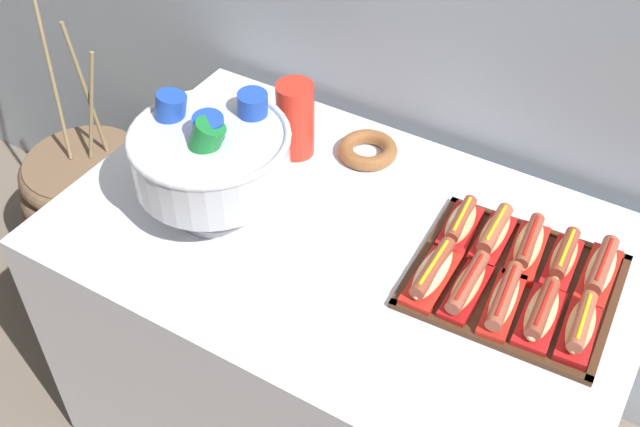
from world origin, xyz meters
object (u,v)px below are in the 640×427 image
buffet_table (343,340)px  hot_dog_0 (432,273)px  hot_dog_3 (541,313)px  hot_dog_5 (460,224)px  serving_tray (514,282)px  hot_dog_6 (494,234)px  hot_dog_2 (503,300)px  hot_dog_7 (528,246)px  hot_dog_9 (600,270)px  floor_vase (97,216)px  punch_bowl (211,155)px  hot_dog_1 (467,286)px  hot_dog_4 (580,327)px  donut (368,150)px  hot_dog_8 (564,258)px  cup_stack (295,119)px

buffet_table → hot_dog_0: bearing=-9.1°
hot_dog_3 → hot_dog_5: hot_dog_3 is taller
serving_tray → hot_dog_5: 0.17m
hot_dog_0 → hot_dog_6: bearing=68.6°
buffet_table → hot_dog_2: (0.37, -0.03, 0.40)m
hot_dog_5 → hot_dog_3: bearing=-33.2°
hot_dog_7 → hot_dog_9: hot_dog_9 is taller
floor_vase → punch_bowl: 1.05m
serving_tray → hot_dog_1: bearing=-129.2°
hot_dog_5 → hot_dog_4: bearing=-25.8°
serving_tray → hot_dog_9: hot_dog_9 is taller
serving_tray → donut: bearing=154.7°
serving_tray → hot_dog_8: size_ratio=2.63×
hot_dog_3 → punch_bowl: (-0.74, -0.05, 0.12)m
hot_dog_6 → donut: hot_dog_6 is taller
hot_dog_7 → hot_dog_9: 0.15m
hot_dog_3 → donut: size_ratio=1.16×
hot_dog_4 → hot_dog_6: 0.28m
hot_dog_0 → hot_dog_5: size_ratio=1.13×
buffet_table → serving_tray: 0.53m
hot_dog_0 → hot_dog_2: size_ratio=0.97×
hot_dog_1 → hot_dog_4: hot_dog_4 is taller
buffet_table → hot_dog_8: 0.61m
punch_bowl → cup_stack: punch_bowl is taller
hot_dog_0 → hot_dog_6: size_ratio=1.10×
hot_dog_4 → donut: size_ratio=1.08×
floor_vase → hot_dog_1: size_ratio=6.00×
punch_bowl → hot_dog_6: bearing=19.7°
hot_dog_0 → hot_dog_2: hot_dog_0 is taller
hot_dog_9 → punch_bowl: punch_bowl is taller
donut → hot_dog_7: bearing=-16.4°
buffet_table → serving_tray: size_ratio=3.02×
serving_tray → hot_dog_5: (-0.15, 0.07, 0.03)m
hot_dog_0 → hot_dog_3: (0.22, 0.01, -0.00)m
hot_dog_0 → hot_dog_7: 0.22m
buffet_table → hot_dog_4: bearing=-2.1°
hot_dog_2 → hot_dog_8: size_ratio=1.15×
hot_dog_9 → donut: (-0.60, 0.13, -0.02)m
hot_dog_5 → hot_dog_9: bearing=3.1°
serving_tray → hot_dog_0: hot_dog_0 is taller
hot_dog_9 → punch_bowl: bearing=-164.7°
serving_tray → hot_dog_2: (0.00, -0.08, 0.03)m
hot_dog_3 → cup_stack: bearing=162.5°
hot_dog_3 → hot_dog_9: (0.07, 0.17, 0.00)m
hot_dog_1 → donut: 0.49m
hot_dog_6 → donut: bearing=160.0°
serving_tray → hot_dog_6: hot_dog_6 is taller
hot_dog_1 → hot_dog_8: size_ratio=1.08×
serving_tray → buffet_table: bearing=-171.4°
buffet_table → hot_dog_7: bearing=20.9°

